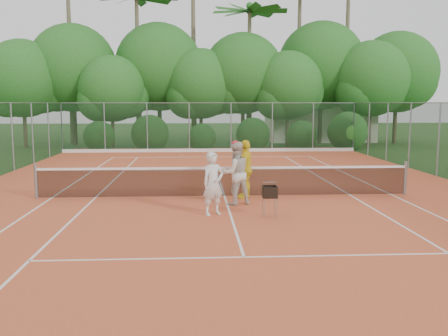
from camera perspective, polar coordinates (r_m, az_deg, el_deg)
The scene contains 14 objects.
ground at distance 16.08m, azimuth 0.06°, elevation -3.34°, with size 120.00×120.00×0.00m, color #254A1A.
clay_court at distance 16.07m, azimuth 0.06°, elevation -3.30°, with size 18.00×36.00×0.02m, color #D15830.
club_building at distance 41.02m, azimuth 10.73°, elevation 5.19°, with size 8.00×5.00×3.00m, color beige.
tennis_net at distance 15.98m, azimuth 0.06°, elevation -1.46°, with size 11.97×0.10×1.10m.
player_white at distance 13.32m, azimuth -1.25°, elevation -1.79°, with size 0.62×0.41×1.70m, color silver.
player_center_grp at distance 14.67m, azimuth 1.30°, elevation -0.59°, with size 1.09×0.97×1.90m.
player_yellow at distance 15.70m, azimuth 2.48°, elevation -0.12°, with size 1.08×0.45×1.84m, color yellow.
ball_hopper at distance 13.14m, azimuth 5.24°, elevation -2.81°, with size 0.36×0.36×0.83m.
stray_ball_a at distance 26.44m, azimuth -8.11°, elevation 0.95°, with size 0.07×0.07×0.07m, color #BACA2F.
stray_ball_b at distance 28.29m, azimuth -4.95°, elevation 1.41°, with size 0.07×0.07×0.07m, color yellow.
stray_ball_c at distance 27.61m, azimuth 4.93°, elevation 1.26°, with size 0.07×0.07×0.07m, color yellow.
court_markings at distance 16.07m, azimuth 0.06°, elevation -3.26°, with size 11.03×23.83×0.01m.
fence_back at distance 30.82m, azimuth -1.60°, elevation 4.66°, with size 18.07×0.07×3.00m.
tropical_treeline at distance 36.13m, azimuth 0.44°, elevation 10.77°, with size 32.10×8.49×15.03m.
Camera 1 is at (-0.94, -15.77, 3.00)m, focal length 40.00 mm.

